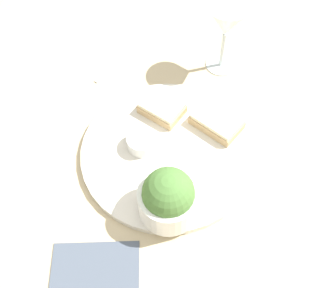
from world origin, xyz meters
TOP-DOWN VIEW (x-y plane):
  - ground_plane at (0.00, 0.00)m, footprint 4.00×4.00m
  - dinner_plate at (0.00, 0.00)m, footprint 0.33×0.33m
  - salad_bowl at (0.02, -0.12)m, footprint 0.10×0.10m
  - sauce_ramekin at (-0.05, 0.00)m, footprint 0.06×0.06m
  - cheese_toast_near at (0.08, 0.07)m, footprint 0.11×0.10m
  - cheese_toast_far at (-0.03, 0.09)m, footprint 0.10×0.09m
  - wine_glass at (0.07, 0.25)m, footprint 0.09×0.09m
  - napkin at (-0.07, -0.27)m, footprint 0.17×0.16m
  - fork at (-0.15, 0.24)m, footprint 0.09×0.18m

SIDE VIEW (x-z plane):
  - ground_plane at x=0.00m, z-range 0.00..0.00m
  - napkin at x=-0.07m, z-range 0.00..0.01m
  - fork at x=-0.15m, z-range 0.00..0.01m
  - dinner_plate at x=0.00m, z-range 0.00..0.01m
  - cheese_toast_near at x=0.08m, z-range 0.01..0.04m
  - cheese_toast_far at x=-0.03m, z-range 0.01..0.04m
  - sauce_ramekin at x=-0.05m, z-range 0.02..0.04m
  - salad_bowl at x=0.02m, z-range 0.01..0.11m
  - wine_glass at x=0.07m, z-range 0.04..0.20m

